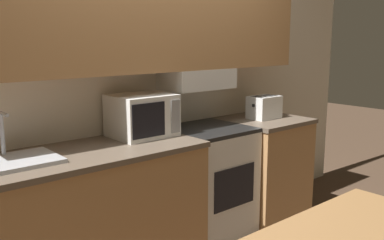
# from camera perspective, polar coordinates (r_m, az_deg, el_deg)

# --- Properties ---
(wall_back) EXTENTS (5.25, 0.38, 2.55)m
(wall_back) POSITION_cam_1_polar(r_m,az_deg,el_deg) (3.23, -6.45, 8.21)
(wall_back) COLOR silver
(wall_back) RESTS_ON ground_plane
(lower_counter_main) EXTENTS (1.58, 0.67, 0.94)m
(lower_counter_main) POSITION_cam_1_polar(r_m,az_deg,el_deg) (2.92, -14.08, -13.00)
(lower_counter_main) COLOR tan
(lower_counter_main) RESTS_ON ground_plane
(lower_counter_right_stub) EXTENTS (0.68, 0.67, 0.94)m
(lower_counter_right_stub) POSITION_cam_1_polar(r_m,az_deg,el_deg) (3.95, 9.34, -6.47)
(lower_counter_right_stub) COLOR tan
(lower_counter_right_stub) RESTS_ON ground_plane
(stove_range) EXTENTS (0.60, 0.60, 0.94)m
(stove_range) POSITION_cam_1_polar(r_m,az_deg,el_deg) (3.52, 2.12, -8.51)
(stove_range) COLOR white
(stove_range) RESTS_ON ground_plane
(microwave) EXTENTS (0.42, 0.37, 0.30)m
(microwave) POSITION_cam_1_polar(r_m,az_deg,el_deg) (3.08, -6.69, 0.61)
(microwave) COLOR white
(microwave) RESTS_ON lower_counter_main
(toaster) EXTENTS (0.28, 0.19, 0.20)m
(toaster) POSITION_cam_1_polar(r_m,az_deg,el_deg) (3.81, 9.59, 1.71)
(toaster) COLOR white
(toaster) RESTS_ON lower_counter_right_stub
(sink_basin) EXTENTS (0.50, 0.37, 0.28)m
(sink_basin) POSITION_cam_1_polar(r_m,az_deg,el_deg) (2.62, -22.89, -5.02)
(sink_basin) COLOR #B7BABF
(sink_basin) RESTS_ON lower_counter_main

